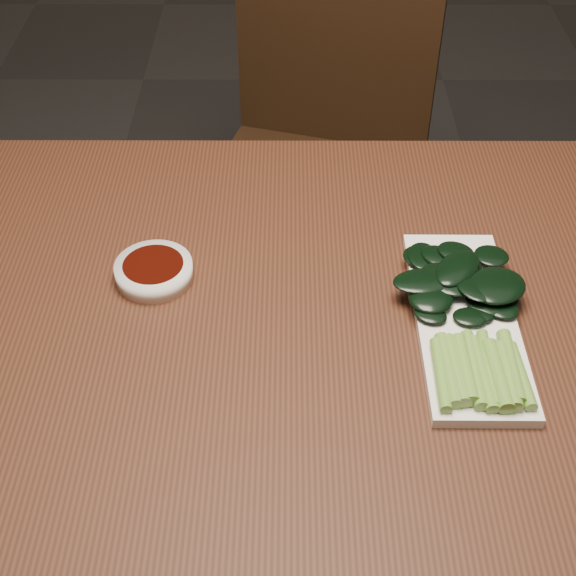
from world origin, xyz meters
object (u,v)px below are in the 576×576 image
at_px(table, 298,355).
at_px(chair_far, 319,151).
at_px(sauce_bowl, 154,271).
at_px(serving_plate, 465,321).
at_px(gai_lan, 467,314).

xyz_separation_m(table, chair_far, (0.05, 0.77, -0.19)).
height_order(table, chair_far, chair_far).
xyz_separation_m(chair_far, sauce_bowl, (-0.24, -0.70, 0.27)).
bearing_deg(serving_plate, table, 176.09).
bearing_deg(sauce_bowl, table, -20.59).
bearing_deg(table, sauce_bowl, 159.41).
relative_size(sauce_bowl, gai_lan, 0.34).
bearing_deg(gai_lan, table, 174.05).
distance_m(chair_far, gai_lan, 0.86).
bearing_deg(chair_far, table, -77.74).
xyz_separation_m(chair_far, serving_plate, (0.15, -0.79, 0.27)).
bearing_deg(serving_plate, sauce_bowl, 167.84).
bearing_deg(gai_lan, serving_plate, 79.49).
bearing_deg(table, gai_lan, -5.95).
xyz_separation_m(table, sauce_bowl, (-0.19, 0.07, 0.08)).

